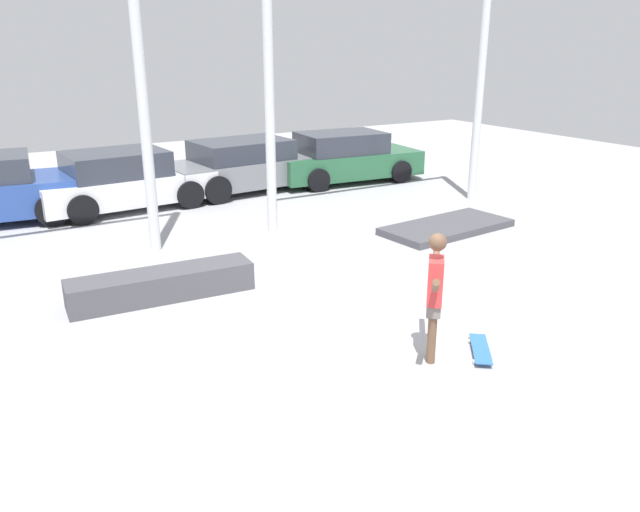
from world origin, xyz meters
TOP-DOWN VIEW (x-y plane):
  - ground_plane at (0.00, 0.00)m, footprint 36.00×36.00m
  - skateboarder at (0.44, -1.17)m, footprint 0.96×1.09m
  - skateboard at (1.09, -1.38)m, footprint 0.68×0.78m
  - grind_box at (-1.84, 2.47)m, footprint 2.83×0.80m
  - manual_pad at (4.40, 3.01)m, footprint 2.95×1.55m
  - canopy_support_right at (4.04, 4.86)m, footprint 5.80×0.20m
  - parked_car_white at (-0.95, 8.34)m, footprint 4.12×2.23m
  - parked_car_grey at (2.35, 8.60)m, footprint 4.52×2.28m
  - parked_car_green at (5.19, 8.23)m, footprint 4.27×2.13m

SIDE VIEW (x-z plane):
  - ground_plane at x=0.00m, z-range 0.00..0.00m
  - skateboard at x=1.09m, z-range 0.03..0.10m
  - manual_pad at x=4.40m, z-range 0.00..0.15m
  - grind_box at x=-1.84m, z-range 0.00..0.44m
  - parked_car_grey at x=2.35m, z-range -0.01..1.33m
  - parked_car_white at x=-0.95m, z-range -0.02..1.34m
  - parked_car_green at x=5.19m, z-range -0.03..1.36m
  - skateboarder at x=0.44m, z-range 0.11..1.75m
  - canopy_support_right at x=4.04m, z-range 0.68..6.99m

